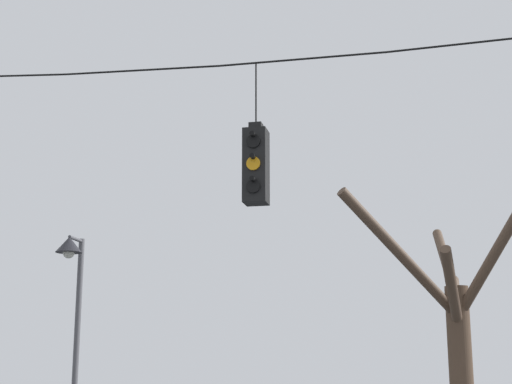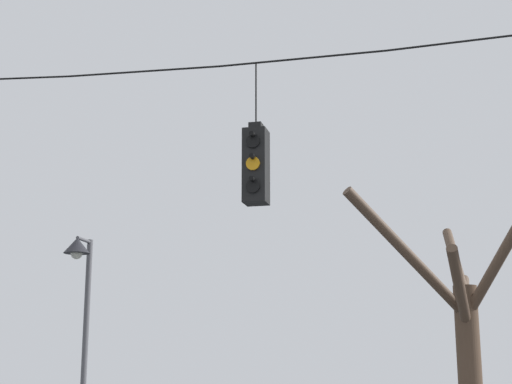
{
  "view_description": "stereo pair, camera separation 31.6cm",
  "coord_description": "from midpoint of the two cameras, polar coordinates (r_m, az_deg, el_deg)",
  "views": [
    {
      "loc": [
        1.61,
        -10.54,
        2.0
      ],
      "look_at": [
        -0.68,
        0.16,
        4.51
      ],
      "focal_mm": 55.0,
      "sensor_mm": 36.0,
      "label": 1
    },
    {
      "loc": [
        1.92,
        -10.47,
        2.0
      ],
      "look_at": [
        -0.68,
        0.16,
        4.51
      ],
      "focal_mm": 55.0,
      "sensor_mm": 36.0,
      "label": 2
    }
  ],
  "objects": [
    {
      "name": "street_lamp",
      "position": [
        16.37,
        -12.13,
        -6.84
      ],
      "size": [
        0.53,
        0.91,
        4.71
      ],
      "color": "#515156",
      "rests_on": "ground_plane"
    },
    {
      "name": "bare_tree",
      "position": [
        16.29,
        15.42,
        -9.75
      ],
      "size": [
        3.76,
        4.3,
        5.42
      ],
      "color": "brown",
      "rests_on": "ground_plane"
    },
    {
      "name": "traffic_light_near_left_pole",
      "position": [
        11.32,
        0.79,
        1.98
      ],
      "size": [
        0.34,
        0.46,
        2.14
      ],
      "color": "black"
    },
    {
      "name": "span_wire",
      "position": [
        11.76,
        4.06,
        10.28
      ],
      "size": [
        17.44,
        0.03,
        0.45
      ],
      "color": "black"
    }
  ]
}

